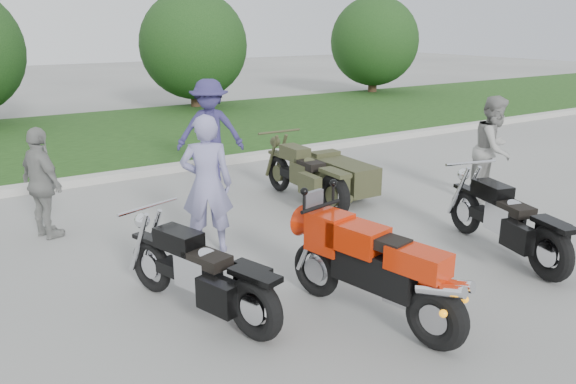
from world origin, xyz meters
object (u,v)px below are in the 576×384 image
cruiser_left (205,277)px  person_back (42,184)px  person_stripe (207,184)px  person_grey (493,149)px  cruiser_sidecar (329,176)px  cruiser_right (510,224)px  person_denim (210,131)px  sportbike_red (376,267)px

cruiser_left → person_back: (-0.93, 3.27, 0.35)m
person_stripe → person_grey: person_stripe is taller
person_stripe → cruiser_sidecar: bearing=-133.9°
cruiser_sidecar → person_back: bearing=171.2°
cruiser_sidecar → person_stripe: 2.82m
cruiser_left → cruiser_right: size_ratio=0.95×
cruiser_right → cruiser_sidecar: (-0.50, 3.17, -0.02)m
person_stripe → person_denim: person_denim is taller
sportbike_red → person_grey: size_ratio=1.20×
person_denim → person_back: bearing=-126.3°
cruiser_right → person_grey: size_ratio=1.28×
cruiser_left → cruiser_sidecar: 4.21m
sportbike_red → person_stripe: size_ratio=1.16×
sportbike_red → cruiser_right: (2.54, 0.32, -0.14)m
sportbike_red → cruiser_left: (-1.38, 1.02, -0.16)m
sportbike_red → cruiser_left: sportbike_red is taller
person_grey → person_back: bearing=144.7°
person_grey → person_denim: (-3.50, 3.65, 0.08)m
sportbike_red → cruiser_right: sportbike_red is taller
cruiser_left → person_denim: bearing=46.6°
cruiser_left → person_stripe: (0.78, 1.59, 0.48)m
cruiser_sidecar → person_stripe: person_stripe is taller
cruiser_left → person_stripe: bearing=46.5°
cruiser_left → person_stripe: 1.84m
cruiser_left → person_denim: person_denim is taller
person_back → cruiser_right: bearing=-147.8°
cruiser_right → person_stripe: (-3.14, 2.30, 0.46)m
person_grey → cruiser_left: bearing=173.3°
person_grey → cruiser_right: bearing=-153.8°
sportbike_red → cruiser_sidecar: bearing=47.7°
cruiser_right → person_back: 6.28m
cruiser_right → person_back: bearing=155.3°
cruiser_sidecar → person_grey: size_ratio=1.35×
cruiser_left → cruiser_right: (3.92, -0.70, 0.02)m
cruiser_sidecar → person_denim: size_ratio=1.24×
person_back → cruiser_sidecar: bearing=-118.9°
sportbike_red → cruiser_sidecar: size_ratio=0.88×
person_stripe → person_back: bearing=-16.7°
cruiser_right → person_denim: size_ratio=1.17×
person_denim → person_back: size_ratio=1.23×
cruiser_sidecar → person_grey: person_grey is taller
person_denim → person_back: 3.54m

